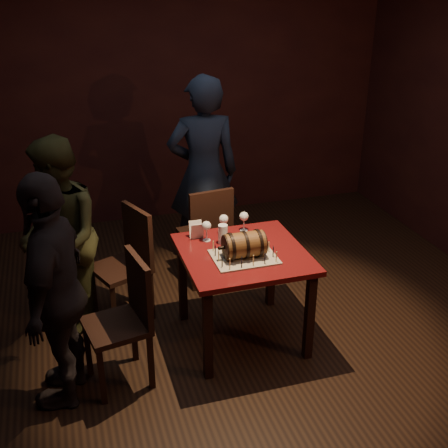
# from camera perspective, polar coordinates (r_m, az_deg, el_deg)

# --- Properties ---
(room_shell) EXTENTS (5.04, 5.04, 2.80)m
(room_shell) POSITION_cam_1_polar(r_m,az_deg,el_deg) (3.86, 0.99, 5.88)
(room_shell) COLOR black
(room_shell) RESTS_ON ground
(pub_table) EXTENTS (0.90, 0.90, 0.75)m
(pub_table) POSITION_cam_1_polar(r_m,az_deg,el_deg) (4.16, 1.95, -4.16)
(pub_table) COLOR #490C0E
(pub_table) RESTS_ON ground
(cake_board) EXTENTS (0.45, 0.35, 0.01)m
(cake_board) POSITION_cam_1_polar(r_m,az_deg,el_deg) (4.02, 2.05, -3.37)
(cake_board) COLOR #A39783
(cake_board) RESTS_ON pub_table
(barrel_cake) EXTENTS (0.34, 0.20, 0.20)m
(barrel_cake) POSITION_cam_1_polar(r_m,az_deg,el_deg) (3.97, 2.07, -2.12)
(barrel_cake) COLOR brown
(barrel_cake) RESTS_ON cake_board
(birthday_candles) EXTENTS (0.40, 0.30, 0.09)m
(birthday_candles) POSITION_cam_1_polar(r_m,az_deg,el_deg) (4.00, 2.06, -2.78)
(birthday_candles) COLOR #F7E894
(birthday_candles) RESTS_ON cake_board
(wine_glass_left) EXTENTS (0.07, 0.07, 0.16)m
(wine_glass_left) POSITION_cam_1_polar(r_m,az_deg,el_deg) (4.22, -1.79, -0.27)
(wine_glass_left) COLOR silver
(wine_glass_left) RESTS_ON pub_table
(wine_glass_mid) EXTENTS (0.07, 0.07, 0.16)m
(wine_glass_mid) POSITION_cam_1_polar(r_m,az_deg,el_deg) (4.33, -0.04, 0.41)
(wine_glass_mid) COLOR silver
(wine_glass_mid) RESTS_ON pub_table
(wine_glass_right) EXTENTS (0.07, 0.07, 0.16)m
(wine_glass_right) POSITION_cam_1_polar(r_m,az_deg,el_deg) (4.38, 2.04, 0.69)
(wine_glass_right) COLOR silver
(wine_glass_right) RESTS_ON pub_table
(pint_of_ale) EXTENTS (0.07, 0.07, 0.15)m
(pint_of_ale) POSITION_cam_1_polar(r_m,az_deg,el_deg) (4.20, -0.11, -1.08)
(pint_of_ale) COLOR silver
(pint_of_ale) RESTS_ON pub_table
(menu_card) EXTENTS (0.10, 0.05, 0.13)m
(menu_card) POSITION_cam_1_polar(r_m,az_deg,el_deg) (4.28, -2.81, -0.66)
(menu_card) COLOR white
(menu_card) RESTS_ON pub_table
(chair_back) EXTENTS (0.45, 0.45, 0.93)m
(chair_back) POSITION_cam_1_polar(r_m,az_deg,el_deg) (4.97, -1.70, -0.66)
(chair_back) COLOR black
(chair_back) RESTS_ON ground
(chair_left_rear) EXTENTS (0.52, 0.52, 0.93)m
(chair_left_rear) POSITION_cam_1_polar(r_m,az_deg,el_deg) (4.57, -9.68, -3.41)
(chair_left_rear) COLOR black
(chair_left_rear) RESTS_ON ground
(chair_left_front) EXTENTS (0.47, 0.47, 0.93)m
(chair_left_front) POSITION_cam_1_polar(r_m,az_deg,el_deg) (3.87, -9.85, -9.01)
(chair_left_front) COLOR black
(chair_left_front) RESTS_ON ground
(person_back) EXTENTS (0.70, 0.49, 1.82)m
(person_back) POSITION_cam_1_polar(r_m,az_deg,el_deg) (5.21, -2.10, 5.17)
(person_back) COLOR #1A2235
(person_back) RESTS_ON ground
(person_left_rear) EXTENTS (0.67, 0.81, 1.55)m
(person_left_rear) POSITION_cam_1_polar(r_m,az_deg,el_deg) (4.43, -16.32, -1.34)
(person_left_rear) COLOR #36361B
(person_left_rear) RESTS_ON ground
(person_left_front) EXTENTS (0.65, 1.01, 1.59)m
(person_left_front) POSITION_cam_1_polar(r_m,az_deg,el_deg) (3.68, -16.71, -6.62)
(person_left_front) COLOR black
(person_left_front) RESTS_ON ground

